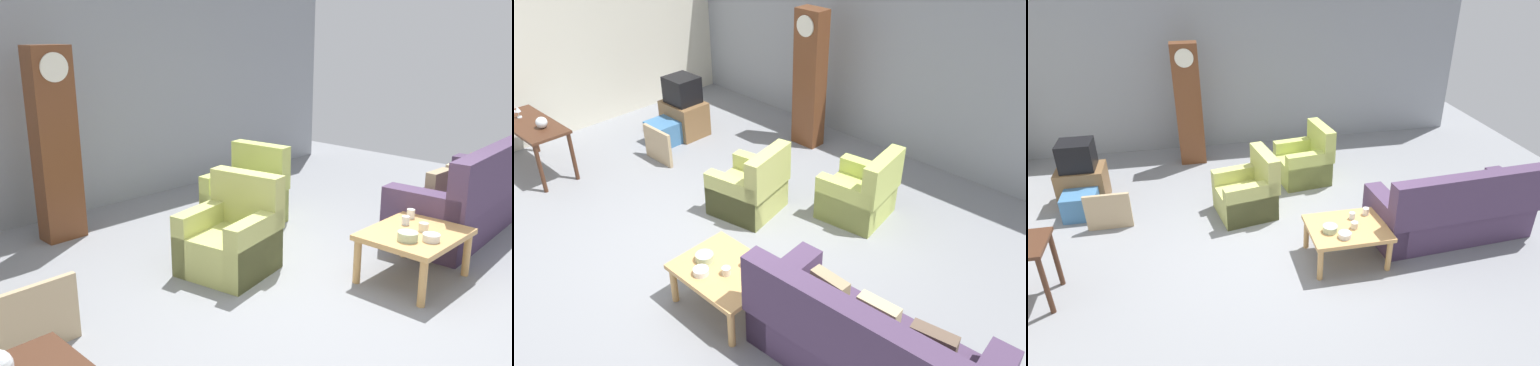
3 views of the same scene
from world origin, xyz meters
The scene contains 20 objects.
ground_plane centered at (0.00, 0.00, 0.00)m, with size 10.40×10.40×0.00m, color gray.
garage_door_wall centered at (0.00, 3.60, 1.60)m, with size 8.40×0.16×3.20m, color gray.
pegboard_wall_left centered at (-4.20, 0.40, 1.44)m, with size 0.12×6.40×2.88m, color beige.
couch_floral centered at (2.20, -0.27, 0.36)m, with size 2.15×1.01×1.04m.
armchair_olive_near centered at (-0.34, 0.87, 0.31)m, with size 0.92×0.90×0.92m.
armchair_olive_far centered at (0.72, 1.73, 0.31)m, with size 0.88×0.86×0.92m.
coffee_table_wood centered at (0.69, -0.48, 0.40)m, with size 0.96×0.76×0.47m.
console_table_dark centered at (-3.28, -0.51, 0.65)m, with size 1.30×0.56×0.76m.
grandfather_clock centered at (-1.06, 2.84, 1.05)m, with size 0.44×0.30×2.10m.
tv_stand_cabinet centered at (-2.73, 1.71, 0.28)m, with size 0.68×0.52×0.55m, color brown.
tv_crt centered at (-2.73, 1.71, 0.76)m, with size 0.48×0.44×0.42m, color black.
framed_picture_leaning centered at (-2.26, 0.84, 0.26)m, with size 0.60×0.05×0.52m, color tan.
storage_box_blue centered at (-2.70, 1.26, 0.18)m, with size 0.47×0.43×0.37m, color teal.
glass_dome_cloche centered at (-3.00, -0.47, 0.84)m, with size 0.16×0.16×0.16m, color silver.
cup_white_porcelain centered at (1.00, -0.26, 0.51)m, with size 0.08×0.08×0.09m, color white.
cup_blue_rimmed centered at (0.80, -0.32, 0.51)m, with size 0.07×0.07×0.08m, color silver.
cup_cream_tall centered at (0.76, -0.53, 0.51)m, with size 0.09×0.09×0.08m, color beige.
bowl_white_stacked centered at (0.58, -0.70, 0.50)m, with size 0.15×0.15×0.06m, color white.
bowl_shallow_green centered at (0.45, -0.54, 0.51)m, with size 0.18×0.18×0.08m, color #B2C69E.
wine_glass_mid centered at (-3.55, -0.54, 0.87)m, with size 0.08×0.08×0.17m.
Camera 2 is at (3.70, -3.01, 3.83)m, focal length 36.82 mm.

